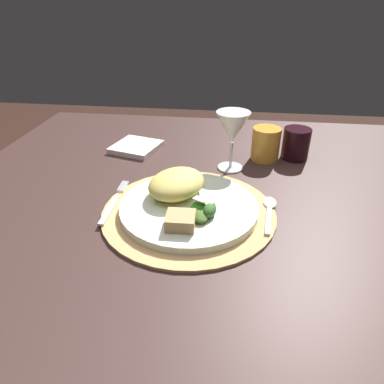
{
  "coord_description": "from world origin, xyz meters",
  "views": [
    {
      "loc": [
        0.06,
        -0.63,
        1.1
      ],
      "look_at": [
        -0.02,
        -0.01,
        0.74
      ],
      "focal_mm": 32.25,
      "sensor_mm": 36.0,
      "label": 1
    }
  ],
  "objects_px": {
    "amber_tumbler": "(266,144)",
    "dark_tumbler": "(296,144)",
    "wine_glass": "(233,129)",
    "napkin": "(136,147)",
    "fork": "(113,203)",
    "spoon": "(269,208)",
    "dinner_plate": "(189,207)",
    "dining_table": "(203,248)"
  },
  "relations": [
    {
      "from": "dining_table",
      "to": "dinner_plate",
      "type": "height_order",
      "value": "dinner_plate"
    },
    {
      "from": "wine_glass",
      "to": "napkin",
      "type": "bearing_deg",
      "value": 161.88
    },
    {
      "from": "amber_tumbler",
      "to": "dark_tumbler",
      "type": "relative_size",
      "value": 1.05
    },
    {
      "from": "wine_glass",
      "to": "amber_tumbler",
      "type": "height_order",
      "value": "wine_glass"
    },
    {
      "from": "spoon",
      "to": "wine_glass",
      "type": "distance_m",
      "value": 0.23
    },
    {
      "from": "amber_tumbler",
      "to": "dark_tumbler",
      "type": "xyz_separation_m",
      "value": [
        0.08,
        0.02,
        -0.0
      ]
    },
    {
      "from": "fork",
      "to": "dining_table",
      "type": "bearing_deg",
      "value": 17.1
    },
    {
      "from": "spoon",
      "to": "dark_tumbler",
      "type": "xyz_separation_m",
      "value": [
        0.08,
        0.27,
        0.03
      ]
    },
    {
      "from": "dinner_plate",
      "to": "wine_glass",
      "type": "xyz_separation_m",
      "value": [
        0.08,
        0.21,
        0.09
      ]
    },
    {
      "from": "amber_tumbler",
      "to": "wine_glass",
      "type": "bearing_deg",
      "value": -142.07
    },
    {
      "from": "spoon",
      "to": "napkin",
      "type": "height_order",
      "value": "napkin"
    },
    {
      "from": "napkin",
      "to": "wine_glass",
      "type": "xyz_separation_m",
      "value": [
        0.27,
        -0.09,
        0.1
      ]
    },
    {
      "from": "wine_glass",
      "to": "dining_table",
      "type": "bearing_deg",
      "value": -108.41
    },
    {
      "from": "amber_tumbler",
      "to": "dark_tumbler",
      "type": "distance_m",
      "value": 0.08
    },
    {
      "from": "spoon",
      "to": "wine_glass",
      "type": "xyz_separation_m",
      "value": [
        -0.08,
        0.19,
        0.1
      ]
    },
    {
      "from": "napkin",
      "to": "wine_glass",
      "type": "bearing_deg",
      "value": -18.12
    },
    {
      "from": "amber_tumbler",
      "to": "dark_tumbler",
      "type": "height_order",
      "value": "amber_tumbler"
    },
    {
      "from": "fork",
      "to": "amber_tumbler",
      "type": "xyz_separation_m",
      "value": [
        0.32,
        0.28,
        0.03
      ]
    },
    {
      "from": "dinner_plate",
      "to": "wine_glass",
      "type": "relative_size",
      "value": 1.89
    },
    {
      "from": "dinner_plate",
      "to": "spoon",
      "type": "height_order",
      "value": "dinner_plate"
    },
    {
      "from": "wine_glass",
      "to": "amber_tumbler",
      "type": "bearing_deg",
      "value": 37.93
    },
    {
      "from": "spoon",
      "to": "dark_tumbler",
      "type": "distance_m",
      "value": 0.29
    },
    {
      "from": "dinner_plate",
      "to": "wine_glass",
      "type": "distance_m",
      "value": 0.25
    },
    {
      "from": "napkin",
      "to": "spoon",
      "type": "bearing_deg",
      "value": -38.05
    },
    {
      "from": "napkin",
      "to": "amber_tumbler",
      "type": "relative_size",
      "value": 1.39
    },
    {
      "from": "fork",
      "to": "wine_glass",
      "type": "xyz_separation_m",
      "value": [
        0.23,
        0.21,
        0.1
      ]
    },
    {
      "from": "amber_tumbler",
      "to": "napkin",
      "type": "bearing_deg",
      "value": 176.96
    },
    {
      "from": "spoon",
      "to": "dinner_plate",
      "type": "bearing_deg",
      "value": -170.58
    },
    {
      "from": "dining_table",
      "to": "amber_tumbler",
      "type": "bearing_deg",
      "value": 58.09
    },
    {
      "from": "spoon",
      "to": "dark_tumbler",
      "type": "height_order",
      "value": "dark_tumbler"
    },
    {
      "from": "dining_table",
      "to": "napkin",
      "type": "bearing_deg",
      "value": 131.43
    },
    {
      "from": "spoon",
      "to": "wine_glass",
      "type": "relative_size",
      "value": 0.93
    },
    {
      "from": "wine_glass",
      "to": "dinner_plate",
      "type": "bearing_deg",
      "value": -109.52
    },
    {
      "from": "fork",
      "to": "napkin",
      "type": "distance_m",
      "value": 0.3
    },
    {
      "from": "napkin",
      "to": "amber_tumbler",
      "type": "bearing_deg",
      "value": -3.04
    },
    {
      "from": "fork",
      "to": "amber_tumbler",
      "type": "bearing_deg",
      "value": 41.08
    },
    {
      "from": "wine_glass",
      "to": "dark_tumbler",
      "type": "distance_m",
      "value": 0.2
    },
    {
      "from": "fork",
      "to": "dark_tumbler",
      "type": "height_order",
      "value": "dark_tumbler"
    },
    {
      "from": "dinner_plate",
      "to": "amber_tumbler",
      "type": "relative_size",
      "value": 3.21
    },
    {
      "from": "dining_table",
      "to": "napkin",
      "type": "relative_size",
      "value": 9.94
    },
    {
      "from": "spoon",
      "to": "dark_tumbler",
      "type": "bearing_deg",
      "value": 73.16
    },
    {
      "from": "dinner_plate",
      "to": "fork",
      "type": "xyz_separation_m",
      "value": [
        -0.16,
        0.0,
        -0.01
      ]
    }
  ]
}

